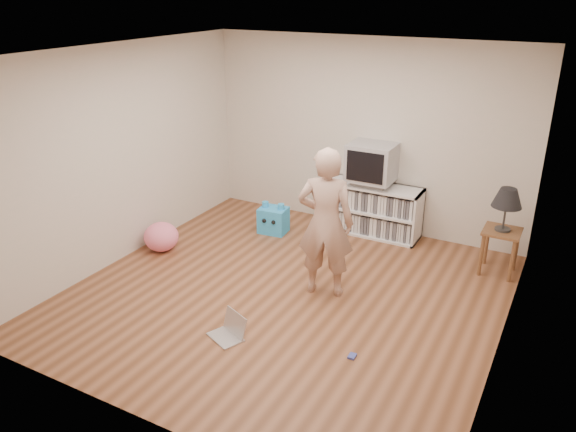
% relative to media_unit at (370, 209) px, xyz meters
% --- Properties ---
extents(ground, '(4.50, 4.50, 0.00)m').
position_rel_media_unit_xyz_m(ground, '(-0.20, -2.04, -0.35)').
color(ground, brown).
rests_on(ground, ground).
extents(walls, '(4.52, 4.52, 2.60)m').
position_rel_media_unit_xyz_m(walls, '(-0.20, -2.04, 0.95)').
color(walls, beige).
rests_on(walls, ground).
extents(ceiling, '(4.50, 4.50, 0.01)m').
position_rel_media_unit_xyz_m(ceiling, '(-0.20, -2.04, 2.25)').
color(ceiling, white).
rests_on(ceiling, walls).
extents(media_unit, '(1.40, 0.45, 0.70)m').
position_rel_media_unit_xyz_m(media_unit, '(0.00, 0.00, 0.00)').
color(media_unit, white).
rests_on(media_unit, ground).
extents(dvd_deck, '(0.45, 0.35, 0.07)m').
position_rel_media_unit_xyz_m(dvd_deck, '(0.00, -0.02, 0.39)').
color(dvd_deck, gray).
rests_on(dvd_deck, media_unit).
extents(crt_tv, '(0.60, 0.53, 0.50)m').
position_rel_media_unit_xyz_m(crt_tv, '(0.00, -0.02, 0.67)').
color(crt_tv, '#A1A1A6').
rests_on(crt_tv, dvd_deck).
extents(side_table, '(0.42, 0.42, 0.55)m').
position_rel_media_unit_xyz_m(side_table, '(1.77, -0.39, 0.07)').
color(side_table, brown).
rests_on(side_table, ground).
extents(table_lamp, '(0.34, 0.34, 0.52)m').
position_rel_media_unit_xyz_m(table_lamp, '(1.77, -0.39, 0.59)').
color(table_lamp, '#333333').
rests_on(table_lamp, side_table).
extents(person, '(0.69, 0.55, 1.68)m').
position_rel_media_unit_xyz_m(person, '(0.15, -1.79, 0.49)').
color(person, tan).
rests_on(person, ground).
extents(laptop, '(0.42, 0.38, 0.23)m').
position_rel_media_unit_xyz_m(laptop, '(-0.30, -3.01, -0.29)').
color(laptop, silver).
rests_on(laptop, ground).
extents(playing_cards, '(0.07, 0.09, 0.02)m').
position_rel_media_unit_xyz_m(playing_cards, '(0.89, -2.75, -0.34)').
color(playing_cards, '#3E4BA7').
rests_on(playing_cards, ground).
extents(plush_blue, '(0.40, 0.35, 0.43)m').
position_rel_media_unit_xyz_m(plush_blue, '(-1.17, -0.63, -0.17)').
color(plush_blue, '#29A1F0').
rests_on(plush_blue, ground).
extents(plush_pink, '(0.48, 0.48, 0.38)m').
position_rel_media_unit_xyz_m(plush_pink, '(-2.15, -1.81, -0.16)').
color(plush_pink, pink).
rests_on(plush_pink, ground).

